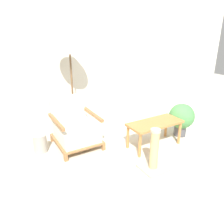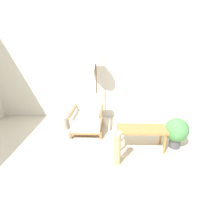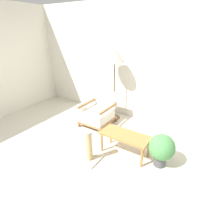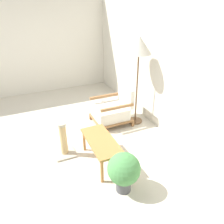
{
  "view_description": "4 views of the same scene",
  "coord_description": "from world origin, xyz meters",
  "px_view_note": "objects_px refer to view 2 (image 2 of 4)",
  "views": [
    {
      "loc": [
        -1.53,
        -1.54,
        1.77
      ],
      "look_at": [
        0.1,
        1.24,
        0.55
      ],
      "focal_mm": 35.0,
      "sensor_mm": 36.0,
      "label": 1
    },
    {
      "loc": [
        0.18,
        -1.96,
        1.87
      ],
      "look_at": [
        0.1,
        1.24,
        0.55
      ],
      "focal_mm": 28.0,
      "sensor_mm": 36.0,
      "label": 2
    },
    {
      "loc": [
        1.82,
        -1.52,
        2.12
      ],
      "look_at": [
        0.1,
        1.24,
        0.55
      ],
      "focal_mm": 28.0,
      "sensor_mm": 36.0,
      "label": 3
    },
    {
      "loc": [
        3.19,
        -0.15,
        2.32
      ],
      "look_at": [
        0.1,
        1.24,
        0.55
      ],
      "focal_mm": 35.0,
      "sensor_mm": 36.0,
      "label": 4
    }
  ],
  "objects_px": {
    "floor_lamp": "(95,58)",
    "potted_plant": "(177,131)",
    "vase": "(64,123)",
    "armchair": "(88,119)",
    "scratching_post": "(117,153)",
    "coffee_table": "(141,131)"
  },
  "relations": [
    {
      "from": "vase",
      "to": "scratching_post",
      "type": "distance_m",
      "value": 1.72
    },
    {
      "from": "scratching_post",
      "to": "coffee_table",
      "type": "bearing_deg",
      "value": 48.73
    },
    {
      "from": "floor_lamp",
      "to": "scratching_post",
      "type": "xyz_separation_m",
      "value": [
        0.48,
        -1.61,
        -1.29
      ]
    },
    {
      "from": "floor_lamp",
      "to": "scratching_post",
      "type": "relative_size",
      "value": 2.91
    },
    {
      "from": "scratching_post",
      "to": "potted_plant",
      "type": "bearing_deg",
      "value": 26.7
    },
    {
      "from": "coffee_table",
      "to": "scratching_post",
      "type": "bearing_deg",
      "value": -131.27
    },
    {
      "from": "coffee_table",
      "to": "vase",
      "type": "distance_m",
      "value": 1.8
    },
    {
      "from": "floor_lamp",
      "to": "vase",
      "type": "height_order",
      "value": "floor_lamp"
    },
    {
      "from": "floor_lamp",
      "to": "potted_plant",
      "type": "bearing_deg",
      "value": -34.44
    },
    {
      "from": "coffee_table",
      "to": "vase",
      "type": "xyz_separation_m",
      "value": [
        -1.62,
        0.75,
        -0.22
      ]
    },
    {
      "from": "armchair",
      "to": "coffee_table",
      "type": "height_order",
      "value": "armchair"
    },
    {
      "from": "vase",
      "to": "floor_lamp",
      "type": "bearing_deg",
      "value": 28.21
    },
    {
      "from": "floor_lamp",
      "to": "potted_plant",
      "type": "xyz_separation_m",
      "value": [
        1.56,
        -1.07,
        -1.17
      ]
    },
    {
      "from": "coffee_table",
      "to": "vase",
      "type": "bearing_deg",
      "value": 155.31
    },
    {
      "from": "armchair",
      "to": "potted_plant",
      "type": "xyz_separation_m",
      "value": [
        1.72,
        -0.62,
        0.06
      ]
    },
    {
      "from": "floor_lamp",
      "to": "coffee_table",
      "type": "relative_size",
      "value": 1.96
    },
    {
      "from": "vase",
      "to": "armchair",
      "type": "bearing_deg",
      "value": -7.54
    },
    {
      "from": "armchair",
      "to": "scratching_post",
      "type": "height_order",
      "value": "armchair"
    },
    {
      "from": "scratching_post",
      "to": "floor_lamp",
      "type": "bearing_deg",
      "value": 106.67
    },
    {
      "from": "floor_lamp",
      "to": "scratching_post",
      "type": "bearing_deg",
      "value": -73.33
    },
    {
      "from": "floor_lamp",
      "to": "coffee_table",
      "type": "height_order",
      "value": "floor_lamp"
    },
    {
      "from": "potted_plant",
      "to": "armchair",
      "type": "bearing_deg",
      "value": 160.23
    }
  ]
}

